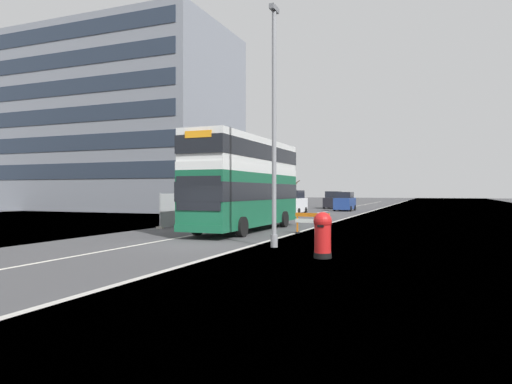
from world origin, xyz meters
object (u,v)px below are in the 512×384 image
Objects in this scene: double_decker_bus at (246,182)px; roadworks_barrier at (312,221)px; lamppost_foreground at (274,133)px; car_receding_far at (333,200)px; car_oncoming_near at (293,203)px; red_pillar_postbox at (323,233)px; car_receding_mid at (345,202)px.

double_decker_bus reaches higher than roadworks_barrier.
car_receding_far is (-6.69, 41.69, -3.55)m from lamppost_foreground.
car_receding_far is at bearing 99.12° from lamppost_foreground.
car_receding_far is at bearing 94.29° from double_decker_bus.
double_decker_bus is 20.11m from car_oncoming_near.
roadworks_barrier is at bearing 90.39° from lamppost_foreground.
car_oncoming_near is at bearing 109.08° from red_pillar_postbox.
car_receding_mid is at bearing 97.66° from roadworks_barrier.
lamppost_foreground is at bearing -83.59° from car_receding_mid.
red_pillar_postbox is 8.69m from roadworks_barrier.
car_receding_far is (0.72, 15.21, -0.06)m from car_oncoming_near.
lamppost_foreground is at bearing -89.61° from roadworks_barrier.
double_decker_bus is at bearing 170.94° from roadworks_barrier.
lamppost_foreground is 2.30× the size of car_receding_mid.
car_receding_far is at bearing 87.30° from car_oncoming_near.
car_receding_mid is at bearing 99.83° from red_pillar_postbox.
lamppost_foreground reaches higher than roadworks_barrier.
lamppost_foreground is 27.72m from car_oncoming_near.
roadworks_barrier is (4.03, -0.64, -2.06)m from double_decker_bus.
double_decker_bus is 11.27m from red_pillar_postbox.
roadworks_barrier is at bearing -9.06° from double_decker_bus.
car_receding_mid is at bearing 96.41° from lamppost_foreground.
double_decker_bus is at bearing 126.37° from red_pillar_postbox.
car_oncoming_near reaches higher than red_pillar_postbox.
car_oncoming_near is (-3.34, 19.76, -1.68)m from double_decker_bus.
lamppost_foreground reaches higher than car_receding_far.
car_oncoming_near is (-7.37, 20.40, 0.38)m from roadworks_barrier.
double_decker_bus is at bearing -85.71° from car_receding_far.
red_pillar_postbox is 0.38× the size of car_oncoming_near.
red_pillar_postbox is 0.37× the size of car_receding_far.
red_pillar_postbox reaches higher than roadworks_barrier.
red_pillar_postbox is at bearing -41.44° from lamppost_foreground.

